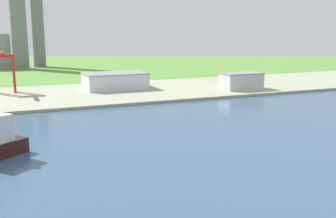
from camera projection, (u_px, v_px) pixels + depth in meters
The scene contains 6 objects.
ground_plane at pixel (120, 152), 202.00m from camera, with size 2400.00×2400.00×0.00m, color #5A913B.
water_bay at pixel (165, 195), 147.84m from camera, with size 840.00×360.00×0.15m, color #385675.
industrial_pier at pixel (64, 95), 373.21m from camera, with size 840.00×140.00×2.50m, color #A3A78A.
port_crane_red at pixel (3, 64), 374.95m from camera, with size 20.92×35.52×39.93m.
warehouse_main at pixel (115, 81), 408.15m from camera, with size 63.25×41.33×16.64m.
warehouse_annex at pixel (241, 81), 404.60m from camera, with size 41.59×23.65×16.85m.
Camera 1 is at (-53.33, 111.91, 60.69)m, focal length 41.90 mm.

